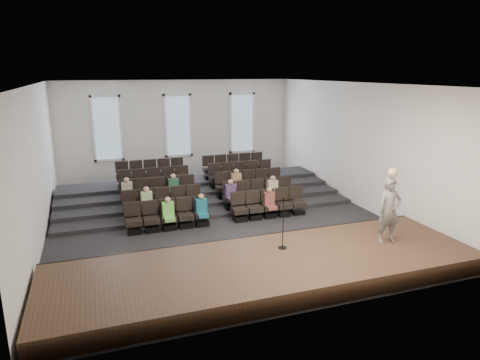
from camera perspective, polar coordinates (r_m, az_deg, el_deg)
ground at (r=16.39m, az=-3.15°, el=-5.06°), size 14.00×14.00×0.00m
ceiling at (r=15.46m, az=-3.41°, el=12.73°), size 12.00×14.00×0.02m
wall_back at (r=22.48m, az=-8.28°, el=6.71°), size 12.00×0.04×5.00m
wall_front at (r=9.39m, az=8.72°, el=-4.13°), size 12.00×0.04×5.00m
wall_left at (r=15.25m, az=-25.57°, el=1.80°), size 0.04×14.00×5.00m
wall_right at (r=18.30m, az=15.21°, el=4.61°), size 0.04×14.00×5.00m
stage at (r=11.85m, az=3.89°, el=-11.71°), size 11.80×3.60×0.50m
stage_lip at (r=13.34m, az=0.88°, el=-8.57°), size 11.80×0.06×0.52m
risers at (r=19.25m, az=-5.80°, el=-1.52°), size 11.80×4.80×0.60m
seating_rows at (r=17.60m, az=-4.58°, el=-1.38°), size 6.80×4.70×1.67m
windows at (r=22.39m, az=-8.26°, el=7.20°), size 8.44×0.10×3.24m
audience at (r=16.46m, az=-4.79°, el=-1.97°), size 6.05×2.64×1.10m
speaker at (r=13.32m, az=19.29°, el=-3.85°), size 0.76×0.54×1.94m
mic_stand at (r=12.35m, az=5.74°, el=-7.05°), size 0.26×0.26×1.54m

